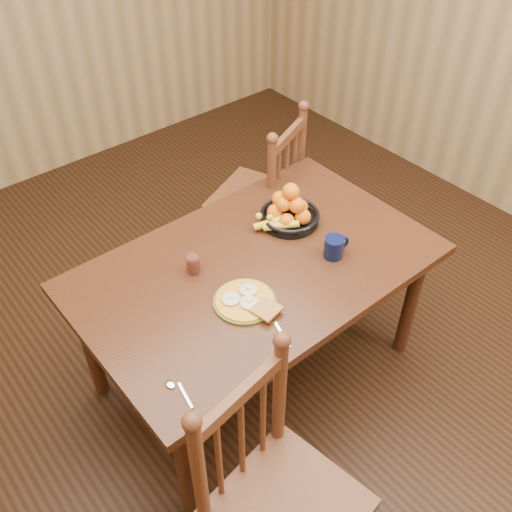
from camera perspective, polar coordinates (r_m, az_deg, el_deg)
room at (r=2.19m, az=0.00°, el=10.78°), size 4.52×5.02×2.72m
dining_table at (r=2.61m, az=0.00°, el=-2.21°), size 1.60×1.00×0.75m
chair_far at (r=3.37m, az=0.49°, el=5.92°), size 0.61×0.60×1.04m
chair_near at (r=2.17m, az=2.09°, el=-23.05°), size 0.55×0.53×1.07m
breakfast_plate at (r=2.38m, az=-1.03°, el=-4.51°), size 0.26×0.30×0.04m
fork at (r=2.28m, az=2.19°, el=-7.32°), size 0.06×0.18×0.00m
spoon at (r=2.13m, az=-8.08°, el=-12.93°), size 0.05×0.16×0.01m
coffee_mug at (r=2.59m, az=7.86°, el=0.92°), size 0.13×0.09×0.10m
juice_glass at (r=2.51m, az=-6.30°, el=-0.80°), size 0.06×0.06×0.09m
fruit_bowl at (r=2.75m, az=3.29°, el=4.52°), size 0.32×0.29×0.22m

